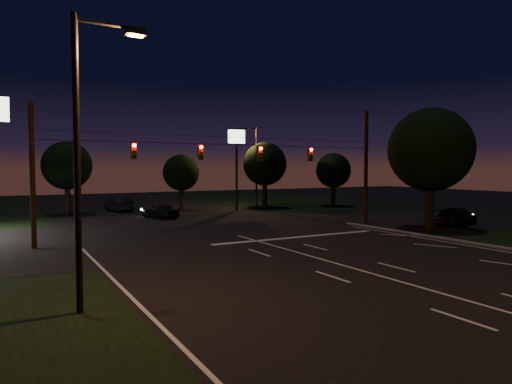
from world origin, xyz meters
TOP-DOWN VIEW (x-y plane):
  - ground at (0.00, 0.00)m, footprint 140.00×140.00m
  - cross_street_right at (20.00, 16.00)m, footprint 20.00×16.00m
  - stop_bar at (3.00, 11.50)m, footprint 12.00×0.50m
  - utility_pole_right at (12.00, 15.00)m, footprint 0.30×0.30m
  - utility_pole_left at (-12.00, 15.00)m, footprint 0.28×0.28m
  - signal_span at (-0.00, 14.96)m, footprint 24.00×0.40m
  - pole_sign_right at (8.00, 30.00)m, footprint 1.80×0.30m
  - street_light_left at (-11.24, 2.00)m, footprint 2.20×0.35m
  - street_light_right_far at (11.24, 32.00)m, footprint 2.20×0.35m
  - tree_right_near at (13.53, 10.17)m, footprint 6.00×6.00m
  - tree_far_b at (-7.98, 34.13)m, footprint 4.60×4.60m
  - tree_far_c at (3.02, 33.10)m, footprint 3.80×3.80m
  - tree_far_d at (12.02, 31.13)m, footprint 4.80×4.80m
  - tree_far_e at (20.02, 29.11)m, footprint 4.00×4.00m
  - car_oncoming_a at (-1.27, 26.53)m, footprint 2.75×4.13m
  - car_oncoming_b at (-3.08, 34.85)m, footprint 2.17×4.77m
  - car_cross at (17.08, 10.46)m, footprint 5.22×3.40m

SIDE VIEW (x-z plane):
  - ground at x=0.00m, z-range 0.00..0.00m
  - cross_street_right at x=20.00m, z-range -0.01..0.01m
  - utility_pole_right at x=12.00m, z-range -4.50..4.50m
  - utility_pole_left at x=-12.00m, z-range -4.00..4.00m
  - stop_bar at x=3.00m, z-range 0.00..0.01m
  - car_oncoming_a at x=-1.27m, z-range 0.00..1.31m
  - car_cross at x=17.08m, z-range 0.00..1.41m
  - car_oncoming_b at x=-3.08m, z-range 0.00..1.52m
  - tree_far_c at x=3.02m, z-range 0.97..6.83m
  - tree_far_e at x=20.02m, z-range 1.03..7.20m
  - tree_far_b at x=-7.98m, z-range 1.12..8.10m
  - tree_far_d at x=12.02m, z-range 1.18..8.47m
  - street_light_left at x=-11.24m, z-range 0.74..9.74m
  - street_light_right_far at x=11.24m, z-range 0.74..9.74m
  - signal_span at x=0.00m, z-range 4.72..6.28m
  - tree_right_near at x=13.53m, z-range 1.30..10.06m
  - pole_sign_right at x=8.00m, z-range 2.04..10.44m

